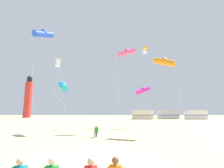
% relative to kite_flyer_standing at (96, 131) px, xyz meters
% --- Properties ---
extents(ground, '(200.00, 200.00, 0.00)m').
position_rel_kite_flyer_standing_xyz_m(ground, '(0.16, -7.95, -0.61)').
color(ground, '#CCB584').
extents(kite_flyer_standing, '(0.42, 0.55, 1.16)m').
position_rel_kite_flyer_standing_xyz_m(kite_flyer_standing, '(0.00, 0.00, 0.00)').
color(kite_flyer_standing, '#238438').
rests_on(kite_flyer_standing, ground).
extents(kite_tube_orange, '(3.23, 3.05, 8.65)m').
position_rel_kite_flyer_standing_xyz_m(kite_tube_orange, '(7.44, 1.93, 7.34)').
color(kite_tube_orange, silver).
rests_on(kite_tube_orange, ground).
extents(kite_box_gold, '(1.92, 1.42, 14.10)m').
position_rel_kite_flyer_standing_xyz_m(kite_box_gold, '(7.65, 12.70, 12.87)').
color(kite_box_gold, silver).
rests_on(kite_box_gold, ground).
extents(kite_box_white, '(2.24, 2.24, 10.13)m').
position_rel_kite_flyer_standing_xyz_m(kite_box_white, '(-6.46, 7.83, 8.92)').
color(kite_box_white, silver).
rests_on(kite_box_white, ground).
extents(kite_tube_blue, '(2.02, 2.55, 11.35)m').
position_rel_kite_flyer_standing_xyz_m(kite_tube_blue, '(-5.89, 0.71, 10.03)').
color(kite_tube_blue, silver).
rests_on(kite_tube_blue, ground).
extents(kite_tube_rainbow, '(2.95, 2.43, 11.16)m').
position_rel_kite_flyer_standing_xyz_m(kite_tube_rainbow, '(3.59, 5.62, 9.84)').
color(kite_tube_rainbow, silver).
rests_on(kite_tube_rainbow, ground).
extents(kite_diamond_scarlet, '(1.36, 1.36, 12.14)m').
position_rel_kite_flyer_standing_xyz_m(kite_diamond_scarlet, '(2.04, 11.27, 10.75)').
color(kite_diamond_scarlet, silver).
rests_on(kite_diamond_scarlet, ground).
extents(kite_tube_magenta, '(2.70, 2.27, 6.41)m').
position_rel_kite_flyer_standing_xyz_m(kite_tube_magenta, '(6.50, 9.67, 5.10)').
color(kite_tube_magenta, silver).
rests_on(kite_tube_magenta, ground).
extents(kite_tube_cyan, '(3.33, 3.72, 6.09)m').
position_rel_kite_flyer_standing_xyz_m(kite_tube_cyan, '(-4.31, 3.46, 4.77)').
color(kite_tube_cyan, silver).
rests_on(kite_tube_cyan, ground).
extents(lighthouse_distant, '(2.80, 2.80, 16.80)m').
position_rel_kite_flyer_standing_xyz_m(lighthouse_distant, '(-30.90, 49.60, 7.22)').
color(lighthouse_distant, red).
rests_on(lighthouse_distant, ground).
extents(rv_van_cream, '(6.46, 2.39, 2.80)m').
position_rel_kite_flyer_standing_xyz_m(rv_van_cream, '(11.61, 36.18, 0.78)').
color(rv_van_cream, beige).
rests_on(rv_van_cream, ground).
extents(rv_van_silver, '(6.51, 2.54, 2.80)m').
position_rel_kite_flyer_standing_xyz_m(rv_van_silver, '(20.06, 37.57, 0.78)').
color(rv_van_silver, '#B7BABF').
rests_on(rv_van_silver, ground).
extents(rv_van_white, '(6.59, 2.79, 2.80)m').
position_rel_kite_flyer_standing_xyz_m(rv_van_white, '(27.90, 35.38, 0.78)').
color(rv_van_white, white).
rests_on(rv_van_white, ground).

